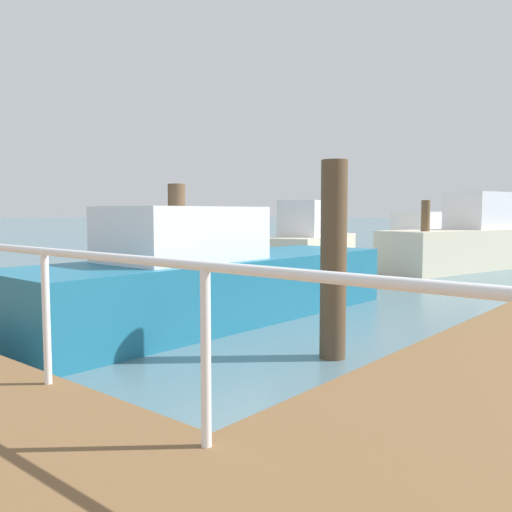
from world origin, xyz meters
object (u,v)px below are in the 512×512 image
moored_boat_2 (422,240)px  moored_boat_3 (311,242)px  moored_boat_4 (476,240)px  moored_boat_5 (213,279)px

moored_boat_2 → moored_boat_3: 6.55m
moored_boat_4 → moored_boat_5: moored_boat_4 is taller
moored_boat_3 → moored_boat_2: bearing=-9.5°
moored_boat_4 → moored_boat_5: bearing=177.5°
moored_boat_2 → moored_boat_3: (-6.45, 1.08, 0.15)m
moored_boat_5 → moored_boat_2: bearing=10.9°
moored_boat_2 → moored_boat_5: bearing=-169.1°
moored_boat_4 → moored_boat_2: bearing=41.5°
moored_boat_2 → moored_boat_4: size_ratio=0.86×
moored_boat_4 → moored_boat_5: 11.20m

